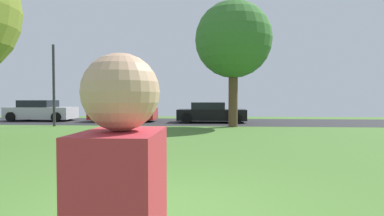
# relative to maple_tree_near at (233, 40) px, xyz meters

# --- Properties ---
(ground_plane) EXTENTS (44.00, 44.00, 0.00)m
(ground_plane) POSITION_rel_maple_tree_near_xyz_m (-1.67, -12.69, -4.70)
(ground_plane) COLOR #47702D
(road_strip) EXTENTS (44.00, 6.40, 0.01)m
(road_strip) POSITION_rel_maple_tree_near_xyz_m (-1.67, 3.31, -4.69)
(road_strip) COLOR #28282B
(road_strip) RESTS_ON ground_plane
(maple_tree_near) EXTENTS (4.14, 4.14, 6.80)m
(maple_tree_near) POSITION_rel_maple_tree_near_xyz_m (0.00, 0.00, 0.00)
(maple_tree_near) COLOR brown
(maple_tree_near) RESTS_ON ground_plane
(parked_car_silver) EXTENTS (4.46, 2.10, 1.42)m
(parked_car_silver) POSITION_rel_maple_tree_near_xyz_m (-12.97, 3.47, -4.04)
(parked_car_silver) COLOR #B7B7BC
(parked_car_silver) RESTS_ON ground_plane
(parked_car_red) EXTENTS (4.33, 2.02, 1.42)m
(parked_car_red) POSITION_rel_maple_tree_near_xyz_m (-7.11, 3.17, -4.04)
(parked_car_red) COLOR #B21E1E
(parked_car_red) RESTS_ON ground_plane
(parked_car_black) EXTENTS (4.35, 2.08, 1.29)m
(parked_car_black) POSITION_rel_maple_tree_near_xyz_m (-1.24, 2.94, -4.09)
(parked_car_black) COLOR black
(parked_car_black) RESTS_ON ground_plane
(street_lamp_post) EXTENTS (0.14, 0.14, 4.50)m
(street_lamp_post) POSITION_rel_maple_tree_near_xyz_m (-9.86, -0.49, -2.45)
(street_lamp_post) COLOR #2D2D33
(street_lamp_post) RESTS_ON ground_plane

